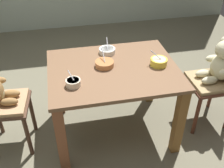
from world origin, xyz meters
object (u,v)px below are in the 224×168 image
at_px(dining_table, 113,82).
at_px(porridge_bowl_white_far_center, 108,51).
at_px(porridge_bowl_terracotta_center, 104,64).
at_px(teddy_chair_near_right, 218,71).
at_px(porridge_bowl_cream_near_left, 73,83).
at_px(porridge_bowl_yellow_near_right, 159,62).

xyz_separation_m(dining_table, porridge_bowl_white_far_center, (0.00, 0.26, 0.17)).
xyz_separation_m(dining_table, porridge_bowl_terracotta_center, (-0.07, 0.04, 0.17)).
height_order(porridge_bowl_white_far_center, porridge_bowl_terracotta_center, porridge_bowl_terracotta_center).
bearing_deg(porridge_bowl_terracotta_center, porridge_bowl_white_far_center, 72.39).
height_order(dining_table, teddy_chair_near_right, teddy_chair_near_right).
bearing_deg(dining_table, porridge_bowl_cream_near_left, -152.77).
xyz_separation_m(porridge_bowl_white_far_center, porridge_bowl_terracotta_center, (-0.07, -0.22, 0.00)).
bearing_deg(teddy_chair_near_right, porridge_bowl_yellow_near_right, -2.14).
bearing_deg(porridge_bowl_white_far_center, teddy_chair_near_right, -17.80).
height_order(teddy_chair_near_right, porridge_bowl_cream_near_left, teddy_chair_near_right).
bearing_deg(porridge_bowl_white_far_center, porridge_bowl_yellow_near_right, -37.48).
xyz_separation_m(teddy_chair_near_right, porridge_bowl_terracotta_center, (-1.02, 0.09, 0.16)).
relative_size(dining_table, teddy_chair_near_right, 1.21).
bearing_deg(porridge_bowl_cream_near_left, porridge_bowl_white_far_center, 51.63).
height_order(teddy_chair_near_right, porridge_bowl_yellow_near_right, teddy_chair_near_right).
relative_size(teddy_chair_near_right, porridge_bowl_terracotta_center, 5.28).
xyz_separation_m(dining_table, teddy_chair_near_right, (0.96, -0.04, 0.01)).
relative_size(dining_table, porridge_bowl_terracotta_center, 6.41).
bearing_deg(dining_table, porridge_bowl_white_far_center, 89.08).
bearing_deg(porridge_bowl_terracotta_center, dining_table, -34.27).
distance_m(teddy_chair_near_right, porridge_bowl_yellow_near_right, 0.60).
relative_size(dining_table, porridge_bowl_cream_near_left, 9.21).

